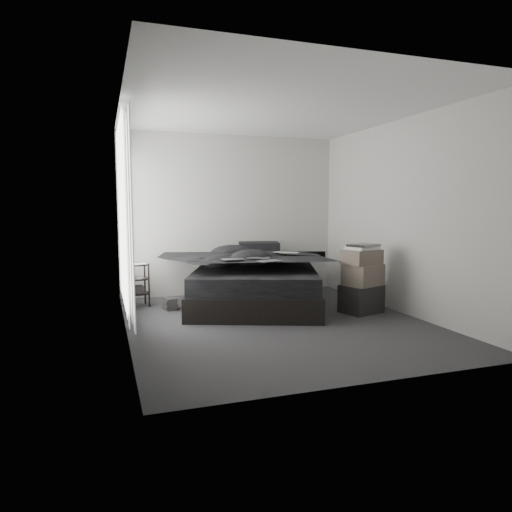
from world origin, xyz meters
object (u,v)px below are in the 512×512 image
object	(u,v)px
bed	(256,295)
box_lower	(361,299)
side_stand	(138,285)
laptop	(285,248)

from	to	relation	value
bed	box_lower	bearing A→B (deg)	-15.88
bed	side_stand	xyz separation A→B (m)	(-1.63, 0.49, 0.15)
bed	laptop	world-z (taller)	laptop
bed	laptop	bearing A→B (deg)	7.50
bed	box_lower	size ratio (longest dim) A/B	4.52
laptop	side_stand	xyz separation A→B (m)	(-2.05, 0.59, -0.54)
side_stand	box_lower	xyz separation A→B (m)	(2.85, -1.38, -0.12)
laptop	box_lower	size ratio (longest dim) A/B	0.72
bed	side_stand	size ratio (longest dim) A/B	3.79
laptop	box_lower	distance (m)	1.30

